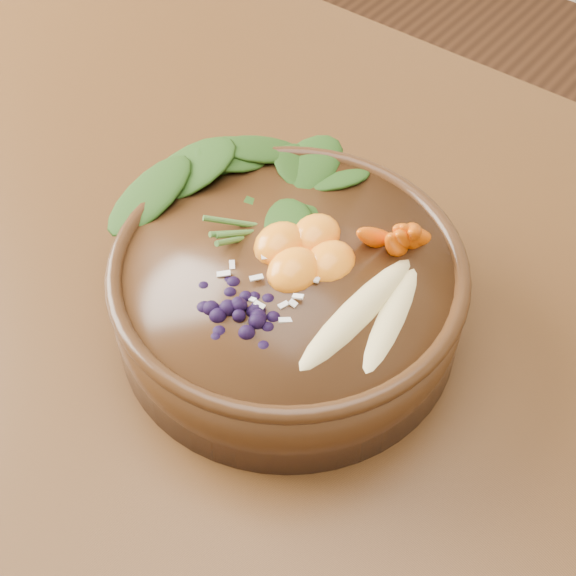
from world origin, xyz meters
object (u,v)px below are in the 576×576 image
at_px(banana_halves, 376,303).
at_px(blueberry_pile, 238,293).
at_px(stoneware_bowl, 288,296).
at_px(kale_heap, 295,181).
at_px(dining_table, 268,366).
at_px(carrot_cluster, 404,207).
at_px(mandarin_cluster, 305,240).

height_order(banana_halves, blueberry_pile, blueberry_pile).
relative_size(stoneware_bowl, banana_halves, 1.79).
bearing_deg(kale_heap, blueberry_pile, -71.46).
distance_m(dining_table, kale_heap, 0.20).
bearing_deg(kale_heap, carrot_cluster, 7.26).
bearing_deg(banana_halves, blueberry_pile, -141.51).
bearing_deg(blueberry_pile, mandarin_cluster, 87.48).
relative_size(banana_halves, blueberry_pile, 1.21).
height_order(carrot_cluster, blueberry_pile, carrot_cluster).
xyz_separation_m(stoneware_bowl, kale_heap, (-0.04, 0.06, 0.06)).
bearing_deg(dining_table, kale_heap, 102.29).
height_order(dining_table, carrot_cluster, carrot_cluster).
xyz_separation_m(dining_table, banana_halves, (0.11, -0.01, 0.19)).
relative_size(banana_halves, mandarin_cluster, 1.76).
xyz_separation_m(mandarin_cluster, blueberry_pile, (-0.00, -0.08, 0.00)).
distance_m(banana_halves, blueberry_pile, 0.10).
relative_size(dining_table, stoneware_bowl, 5.51).
relative_size(carrot_cluster, mandarin_cluster, 0.87).
relative_size(dining_table, mandarin_cluster, 17.37).
bearing_deg(carrot_cluster, mandarin_cluster, -129.81).
height_order(banana_halves, mandarin_cluster, mandarin_cluster).
height_order(dining_table, stoneware_bowl, stoneware_bowl).
bearing_deg(stoneware_bowl, mandarin_cluster, 80.40).
height_order(dining_table, mandarin_cluster, mandarin_cluster).
relative_size(dining_table, banana_halves, 9.86).
xyz_separation_m(kale_heap, carrot_cluster, (0.10, 0.01, 0.02)).
bearing_deg(carrot_cluster, blueberry_pile, -109.55).
distance_m(carrot_cluster, blueberry_pile, 0.15).
bearing_deg(blueberry_pile, dining_table, 113.80).
height_order(carrot_cluster, banana_halves, carrot_cluster).
bearing_deg(dining_table, carrot_cluster, 39.57).
bearing_deg(mandarin_cluster, dining_table, -157.27).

